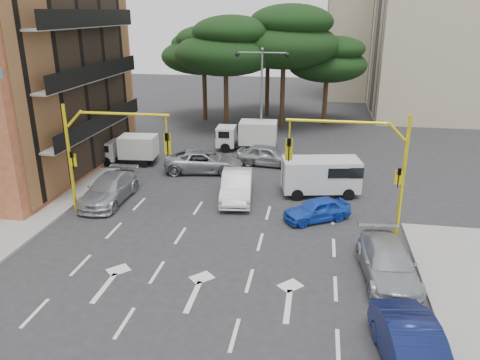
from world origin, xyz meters
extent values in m
plane|color=#28282B|center=(0.00, 0.00, 0.00)|extent=(120.00, 120.00, 0.00)
cube|color=gray|center=(0.00, 16.00, 0.07)|extent=(1.40, 6.00, 0.15)
cube|color=black|center=(-10.44, 8.00, 6.00)|extent=(0.12, 14.72, 11.20)
cube|color=black|center=(9.94, 32.00, 8.50)|extent=(0.12, 11.04, 16.20)
cube|color=#C3B592|center=(13.00, 44.00, 8.00)|extent=(16.00, 12.00, 16.00)
cube|color=black|center=(4.94, 44.00, 7.50)|extent=(0.12, 11.04, 14.20)
cylinder|color=#382616|center=(-4.00, 22.00, 2.48)|extent=(0.44, 0.44, 4.95)
ellipsoid|color=black|center=(-4.00, 22.00, 6.93)|extent=(9.15, 9.15, 3.87)
ellipsoid|color=black|center=(-3.40, 21.60, 8.80)|extent=(6.86, 6.86, 2.86)
ellipsoid|color=black|center=(-4.50, 22.30, 8.25)|extent=(6.07, 6.07, 2.64)
cylinder|color=#382616|center=(1.00, 24.00, 2.70)|extent=(0.44, 0.44, 5.40)
ellipsoid|color=black|center=(1.00, 24.00, 7.56)|extent=(9.98, 9.98, 4.22)
ellipsoid|color=black|center=(1.60, 23.60, 9.60)|extent=(7.49, 7.49, 3.12)
ellipsoid|color=black|center=(0.50, 24.30, 9.00)|extent=(6.62, 6.62, 2.88)
cylinder|color=#382616|center=(-7.00, 26.00, 2.25)|extent=(0.44, 0.44, 4.50)
ellipsoid|color=black|center=(-7.00, 26.00, 6.30)|extent=(8.32, 8.32, 3.52)
ellipsoid|color=black|center=(-6.40, 25.60, 8.00)|extent=(6.24, 6.24, 2.60)
ellipsoid|color=black|center=(-7.50, 26.30, 7.50)|extent=(5.52, 5.52, 2.40)
cylinder|color=#382616|center=(5.00, 26.00, 2.02)|extent=(0.44, 0.44, 4.05)
ellipsoid|color=black|center=(5.00, 26.00, 5.67)|extent=(7.49, 7.49, 3.17)
ellipsoid|color=black|center=(5.60, 25.60, 7.20)|extent=(5.62, 5.62, 2.34)
ellipsoid|color=black|center=(4.50, 26.30, 6.75)|extent=(4.97, 4.97, 2.16)
cylinder|color=#382616|center=(-1.00, 29.00, 2.48)|extent=(0.44, 0.44, 4.95)
ellipsoid|color=black|center=(-1.00, 29.00, 6.93)|extent=(9.15, 9.15, 3.87)
ellipsoid|color=black|center=(-0.40, 28.60, 8.80)|extent=(6.86, 6.86, 2.86)
ellipsoid|color=black|center=(-1.50, 29.30, 8.25)|extent=(6.07, 6.07, 2.64)
cylinder|color=yellow|center=(8.60, 2.00, 3.00)|extent=(0.18, 0.18, 6.00)
cylinder|color=yellow|center=(8.05, 2.00, 5.25)|extent=(0.95, 0.14, 0.95)
cylinder|color=yellow|center=(5.30, 2.00, 5.60)|extent=(4.80, 0.14, 0.14)
cylinder|color=yellow|center=(3.10, 2.00, 5.15)|extent=(0.08, 0.08, 0.90)
imported|color=black|center=(3.10, 2.00, 4.10)|extent=(0.20, 0.24, 1.20)
cube|color=yellow|center=(3.10, 2.08, 4.10)|extent=(0.36, 0.06, 1.10)
imported|color=black|center=(8.38, 1.85, 3.00)|extent=(0.16, 0.20, 1.00)
cube|color=yellow|center=(8.38, 1.95, 3.00)|extent=(0.35, 0.08, 0.70)
cylinder|color=yellow|center=(-8.60, 2.00, 3.00)|extent=(0.18, 0.18, 6.00)
cylinder|color=yellow|center=(-8.05, 2.00, 5.25)|extent=(0.95, 0.14, 0.95)
cylinder|color=yellow|center=(-5.30, 2.00, 5.60)|extent=(4.80, 0.14, 0.14)
cylinder|color=yellow|center=(-3.10, 2.00, 5.15)|extent=(0.08, 0.08, 0.90)
imported|color=black|center=(-3.10, 2.00, 4.10)|extent=(0.20, 0.24, 1.20)
cube|color=yellow|center=(-3.10, 2.08, 4.10)|extent=(0.36, 0.06, 1.10)
imported|color=black|center=(-8.38, 1.85, 3.00)|extent=(0.16, 0.20, 1.00)
cube|color=yellow|center=(-8.38, 1.95, 3.00)|extent=(0.35, 0.08, 0.70)
cylinder|color=slate|center=(-9.60, -1.00, 7.90)|extent=(0.20, 0.20, 0.45)
cylinder|color=slate|center=(0.00, 16.00, 3.90)|extent=(0.16, 0.16, 7.50)
cylinder|color=slate|center=(-0.90, 16.00, 7.55)|extent=(1.80, 0.10, 0.10)
sphere|color=black|center=(-1.90, 16.00, 7.40)|extent=(0.36, 0.36, 0.36)
cylinder|color=slate|center=(0.90, 16.00, 7.55)|extent=(1.80, 0.10, 0.10)
sphere|color=black|center=(1.90, 16.00, 7.40)|extent=(0.36, 0.36, 0.36)
sphere|color=slate|center=(0.00, 16.00, 7.80)|extent=(0.24, 0.24, 0.24)
imported|color=silver|center=(-0.08, 5.28, 0.81)|extent=(2.30, 5.11, 1.63)
imported|color=#1640BB|center=(4.64, 3.00, 0.61)|extent=(3.84, 3.08, 1.23)
imported|color=#9E9FA6|center=(-7.33, 3.66, 0.75)|extent=(2.17, 5.22, 1.51)
imported|color=gray|center=(-3.18, 9.81, 0.75)|extent=(5.67, 3.24, 1.49)
imported|color=#999CA0|center=(1.00, 11.95, 0.75)|extent=(4.58, 2.27, 1.50)
imported|color=#0D1543|center=(7.68, -7.81, 0.78)|extent=(2.36, 4.91, 1.55)
imported|color=#9A9CA1|center=(7.60, -2.38, 0.73)|extent=(2.47, 5.22, 1.47)
camera|label=1|loc=(4.41, -20.09, 10.51)|focal=35.00mm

